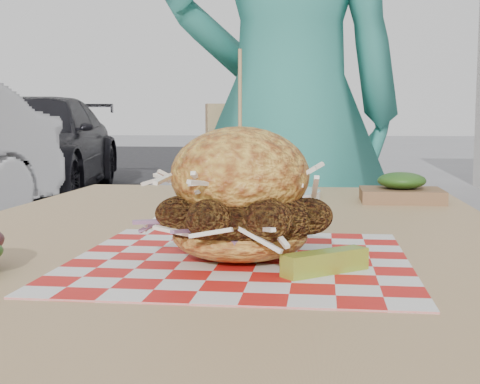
# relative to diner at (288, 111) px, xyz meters

# --- Properties ---
(diner) EXTENTS (0.75, 0.56, 1.85)m
(diner) POSITION_rel_diner_xyz_m (0.00, 0.00, 0.00)
(diner) COLOR teal
(diner) RESTS_ON ground
(car_dark) EXTENTS (2.34, 4.36, 1.20)m
(car_dark) POSITION_rel_diner_xyz_m (-3.41, 5.86, -0.33)
(car_dark) COLOR black
(car_dark) RESTS_ON ground
(patio_table) EXTENTS (0.80, 1.20, 0.75)m
(patio_table) POSITION_rel_diner_xyz_m (-0.04, -0.93, -0.26)
(patio_table) COLOR tan
(patio_table) RESTS_ON ground
(patio_chair) EXTENTS (0.54, 0.54, 0.95)m
(patio_chair) POSITION_rel_diner_xyz_m (-0.07, 0.03, -0.37)
(patio_chair) COLOR tan
(patio_chair) RESTS_ON ground
(paper_liner) EXTENTS (0.36, 0.36, 0.00)m
(paper_liner) POSITION_rel_diner_xyz_m (0.01, -1.16, -0.18)
(paper_liner) COLOR red
(paper_liner) RESTS_ON patio_table
(sandwich) EXTENTS (0.20, 0.20, 0.22)m
(sandwich) POSITION_rel_diner_xyz_m (0.01, -1.16, -0.11)
(sandwich) COLOR gold
(sandwich) RESTS_ON paper_liner
(pickle_spear) EXTENTS (0.09, 0.08, 0.02)m
(pickle_spear) POSITION_rel_diner_xyz_m (0.10, -1.21, -0.16)
(pickle_spear) COLOR #989E2E
(pickle_spear) RESTS_ON paper_liner
(place_setting) EXTENTS (0.27, 0.27, 0.02)m
(place_setting) POSITION_rel_diner_xyz_m (-0.04, -0.55, -0.17)
(place_setting) COLOR white
(place_setting) RESTS_ON patio_table
(kraft_tray) EXTENTS (0.15, 0.12, 0.06)m
(kraft_tray) POSITION_rel_diner_xyz_m (0.24, -0.59, -0.15)
(kraft_tray) COLOR brown
(kraft_tray) RESTS_ON patio_table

